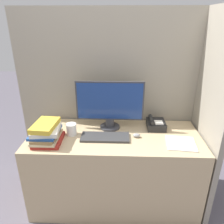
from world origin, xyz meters
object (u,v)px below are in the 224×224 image
at_px(keyboard, 105,137).
at_px(book_stack, 46,133).
at_px(coffee_cup, 71,129).
at_px(desk_telephone, 156,124).
at_px(mouse, 137,135).
at_px(monitor, 110,106).

relative_size(keyboard, book_stack, 1.39).
xyz_separation_m(coffee_cup, desk_telephone, (0.76, 0.17, -0.02)).
xyz_separation_m(keyboard, mouse, (0.27, 0.03, 0.01)).
distance_m(monitor, coffee_cup, 0.40).
bearing_deg(mouse, coffee_cup, 177.45).
bearing_deg(keyboard, mouse, 5.70).
distance_m(monitor, keyboard, 0.29).
bearing_deg(desk_telephone, mouse, -134.73).
bearing_deg(coffee_cup, book_stack, -145.53).
distance_m(monitor, desk_telephone, 0.47).
bearing_deg(coffee_cup, mouse, -2.55).
bearing_deg(book_stack, keyboard, 8.38).
bearing_deg(book_stack, monitor, 27.86).
bearing_deg(monitor, mouse, -35.76).
height_order(monitor, desk_telephone, monitor).
height_order(monitor, book_stack, monitor).
height_order(coffee_cup, desk_telephone, coffee_cup).
bearing_deg(desk_telephone, monitor, -177.60).
distance_m(book_stack, desk_telephone, 0.99).
bearing_deg(mouse, desk_telephone, 45.27).
xyz_separation_m(book_stack, desk_telephone, (0.94, 0.29, -0.04)).
xyz_separation_m(monitor, desk_telephone, (0.43, 0.02, -0.19)).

